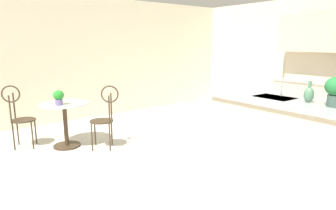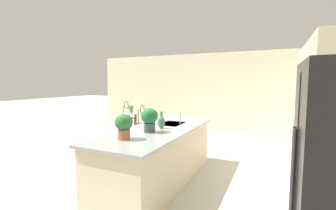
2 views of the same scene
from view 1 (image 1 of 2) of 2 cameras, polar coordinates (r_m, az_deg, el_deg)
The scene contains 11 objects.
ground_plane at distance 4.13m, azimuth 15.09°, elevation -13.03°, with size 40.00×40.00×0.00m, color beige.
wall_left_window at distance 7.16m, azimuth -12.71°, elevation 8.71°, with size 0.12×7.80×2.70m, color beige.
kitchen_island at distance 4.51m, azimuth 25.07°, elevation -5.33°, with size 2.80×1.06×0.92m.
back_counter_run at distance 6.88m, azimuth 29.06°, elevation 0.17°, with size 2.44×0.64×1.52m.
bistro_table at distance 5.20m, azimuth -19.03°, elevation -2.84°, with size 0.80×0.80×0.74m.
chair_near_window at distance 5.44m, azimuth -26.59°, elevation -1.47°, with size 0.50×0.52×1.04m.
chair_by_island at distance 4.93m, azimuth -11.99°, elevation -1.72°, with size 0.53×0.53×1.04m.
sink_faucet at distance 4.80m, azimuth 20.88°, elevation 2.95°, with size 0.02×0.02×0.22m, color #B2B5BA.
potted_plant_on_table at distance 5.00m, azimuth -20.18°, elevation 1.52°, with size 0.17×0.17×0.24m.
potted_plant_counter_near at distance 4.25m, azimuth 29.45°, elevation 2.56°, with size 0.27×0.27×0.38m.
vase_on_counter at distance 4.43m, azimuth 25.34°, elevation 1.90°, with size 0.13×0.13×0.29m.
Camera 1 is at (2.22, -3.04, 1.71)m, focal length 31.89 mm.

